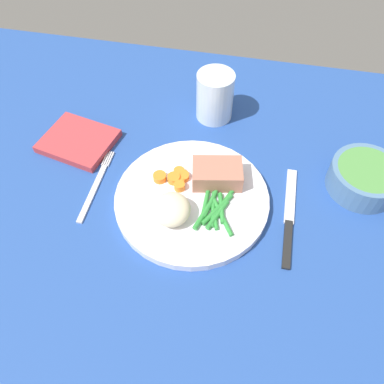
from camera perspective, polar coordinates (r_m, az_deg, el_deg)
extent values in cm
cube|color=#234793|center=(69.39, -3.13, -1.38)|extent=(120.00, 90.00, 2.00)
cylinder|color=white|center=(67.46, 0.00, -0.92)|extent=(26.83, 26.83, 1.60)
cube|color=#A86B56|center=(67.67, 3.73, 2.69)|extent=(9.58, 7.26, 3.52)
ellipsoid|color=beige|center=(62.86, -3.05, -2.57)|extent=(6.26, 6.54, 3.89)
cylinder|color=orange|center=(67.27, -1.86, 0.88)|extent=(1.92, 1.92, 1.29)
cylinder|color=orange|center=(68.83, -1.47, 2.34)|extent=(2.49, 2.49, 1.00)
cylinder|color=orange|center=(68.76, -4.79, 2.20)|extent=(2.36, 2.36, 1.24)
cylinder|color=orange|center=(68.42, -2.84, 2.03)|extent=(2.26, 2.26, 1.27)
cylinder|color=orange|center=(68.37, -2.09, 1.76)|extent=(2.45, 2.45, 0.88)
cylinder|color=orange|center=(69.49, -1.91, 2.99)|extent=(1.99, 1.99, 1.02)
cylinder|color=#2D8C38|center=(64.32, 3.29, -3.23)|extent=(2.54, 6.07, 0.67)
cylinder|color=#2D8C38|center=(65.46, 2.74, -1.64)|extent=(2.00, 6.34, 0.80)
cylinder|color=#2D8C38|center=(64.76, 3.75, -2.57)|extent=(4.50, 7.07, 0.84)
cylinder|color=#2D8C38|center=(63.98, 4.55, -3.75)|extent=(4.53, 6.69, 0.76)
cylinder|color=#2D8C38|center=(65.89, 2.11, -1.12)|extent=(0.84, 6.71, 0.74)
cylinder|color=#2D8C38|center=(63.97, 1.65, -3.44)|extent=(2.57, 5.96, 0.87)
cylinder|color=#2D8C38|center=(64.84, 3.13, -2.52)|extent=(1.59, 7.02, 0.70)
cylinder|color=#2D8C38|center=(64.97, 4.39, -2.38)|extent=(2.19, 6.01, 0.81)
cylinder|color=#2D8C38|center=(64.14, 3.77, -3.40)|extent=(3.13, 6.18, 0.82)
cylinder|color=#2D8C38|center=(65.68, 4.67, -1.58)|extent=(3.48, 7.09, 0.74)
cube|color=silver|center=(71.18, -14.49, -0.11)|extent=(1.00, 13.00, 0.40)
cube|color=silver|center=(76.01, -12.75, 4.87)|extent=(0.24, 3.60, 0.40)
cube|color=silver|center=(75.87, -12.47, 4.83)|extent=(0.24, 3.60, 0.40)
cube|color=silver|center=(75.74, -12.18, 4.79)|extent=(0.24, 3.60, 0.40)
cube|color=silver|center=(75.60, -11.90, 4.75)|extent=(0.24, 3.60, 0.40)
cube|color=black|center=(65.08, 13.90, -7.50)|extent=(1.30, 9.00, 0.64)
cube|color=silver|center=(70.72, 14.34, -0.54)|extent=(1.70, 12.00, 0.40)
cylinder|color=silver|center=(79.99, 3.40, 13.95)|extent=(7.48, 7.48, 10.02)
cylinder|color=silver|center=(81.46, 3.32, 12.70)|extent=(6.89, 6.89, 5.42)
cylinder|color=#4C7299|center=(74.67, 24.11, 1.91)|extent=(12.48, 12.48, 4.83)
cylinder|color=#4C8C42|center=(73.91, 24.39, 2.44)|extent=(10.61, 10.61, 2.66)
cube|color=#B2383D|center=(79.79, -16.43, 7.25)|extent=(15.30, 13.62, 1.48)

